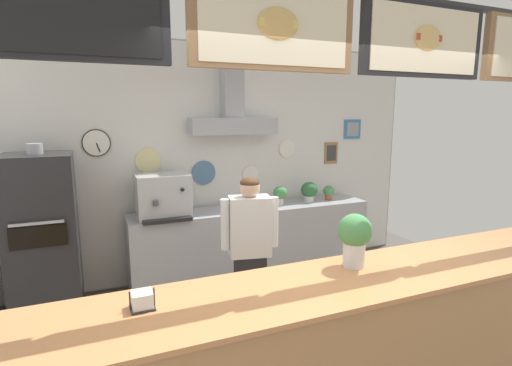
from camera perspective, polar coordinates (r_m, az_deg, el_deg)
name	(u,v)px	position (r m, az deg, el deg)	size (l,w,h in m)	color
back_wall_assembly	(228,155)	(4.93, -4.12, 4.00)	(5.36, 2.81, 2.93)	gray
service_counter	(364,352)	(2.89, 15.39, -22.46)	(4.78, 0.69, 1.08)	#B77F4C
back_prep_counter	(254,243)	(5.04, -0.30, -8.71)	(3.04, 0.54, 0.92)	#A3A5AD
pizza_oven	(44,240)	(4.41, -28.36, -7.30)	(0.63, 0.68, 1.80)	#232326
shop_worker	(250,253)	(3.65, -0.89, -10.07)	(0.52, 0.29, 1.52)	#232328
espresso_machine	(163,196)	(4.54, -13.31, -1.83)	(0.58, 0.52, 0.49)	#B7BABF
potted_thyme	(280,194)	(5.02, 3.51, -1.58)	(0.18, 0.18, 0.24)	beige
potted_rosemary	(329,192)	(5.40, 10.45, -1.25)	(0.15, 0.15, 0.19)	#9E563D
potted_basil	(309,191)	(5.25, 7.72, -1.12)	(0.22, 0.22, 0.26)	beige
napkin_holder	(142,301)	(2.20, -16.12, -16.05)	(0.13, 0.12, 0.10)	#262628
basil_vase	(355,238)	(2.68, 14.06, -7.72)	(0.22, 0.22, 0.35)	silver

